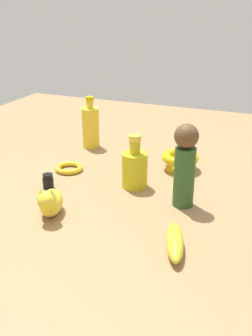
% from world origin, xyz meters
% --- Properties ---
extents(ground, '(2.00, 2.00, 0.00)m').
position_xyz_m(ground, '(0.00, 0.00, 0.00)').
color(ground, '#936D47').
extents(nail_polish_jar, '(0.03, 0.03, 0.05)m').
position_xyz_m(nail_polish_jar, '(0.12, -0.21, 0.02)').
color(nail_polish_jar, black).
rests_on(nail_polish_jar, ground).
extents(bottle_tall, '(0.07, 0.07, 0.20)m').
position_xyz_m(bottle_tall, '(-0.27, -0.26, 0.08)').
color(bottle_tall, gold).
rests_on(bottle_tall, ground).
extents(bangle, '(0.09, 0.09, 0.02)m').
position_xyz_m(bangle, '(-0.03, -0.22, 0.01)').
color(bangle, gold).
rests_on(bangle, ground).
extents(bowl, '(0.12, 0.12, 0.06)m').
position_xyz_m(bowl, '(-0.17, 0.13, 0.04)').
color(bowl, gold).
rests_on(bowl, ground).
extents(bottle_short, '(0.08, 0.08, 0.17)m').
position_xyz_m(bottle_short, '(0.01, 0.03, 0.06)').
color(bottle_short, gold).
rests_on(bottle_short, ground).
extents(person_figure_adult, '(0.08, 0.08, 0.24)m').
position_xyz_m(person_figure_adult, '(0.07, 0.20, 0.13)').
color(person_figure_adult, '#2C5124').
rests_on(person_figure_adult, ground).
extents(cat_figurine, '(0.14, 0.09, 0.10)m').
position_xyz_m(cat_figurine, '(0.26, -0.11, 0.04)').
color(cat_figurine, yellow).
rests_on(cat_figurine, ground).
extents(banana, '(0.17, 0.09, 0.04)m').
position_xyz_m(banana, '(0.29, 0.24, 0.02)').
color(banana, gold).
rests_on(banana, ground).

